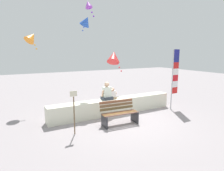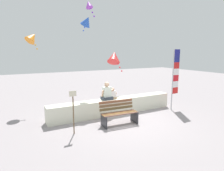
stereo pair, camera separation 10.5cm
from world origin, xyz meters
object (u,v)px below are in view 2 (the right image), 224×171
object	(u,v)px
person_adult	(107,93)
kite_red	(114,57)
flag_banner	(175,75)
kite_purple	(89,5)
kite_blue	(87,21)
park_bench	(119,114)
sign_post	(73,109)
person_child	(113,94)
kite_orange	(32,37)

from	to	relation	value
person_adult	kite_red	bearing A→B (deg)	51.54
flag_banner	kite_red	distance (m)	3.10
kite_purple	kite_blue	bearing A→B (deg)	75.03
park_bench	sign_post	size ratio (longest dim) A/B	0.97
flag_banner	kite_blue	size ratio (longest dim) A/B	2.99
person_child	sign_post	world-z (taller)	sign_post
flag_banner	kite_blue	world-z (taller)	kite_blue
kite_orange	kite_purple	distance (m)	3.20
park_bench	person_child	distance (m)	1.35
kite_red	kite_blue	bearing A→B (deg)	109.13
kite_orange	sign_post	xyz separation A→B (m)	(0.68, -4.06, -2.54)
kite_red	person_child	bearing A→B (deg)	-120.14
flag_banner	person_child	bearing A→B (deg)	165.22
park_bench	person_adult	xyz separation A→B (m)	(0.10, 1.20, 0.58)
person_adult	kite_blue	bearing A→B (deg)	82.68
person_child	kite_blue	distance (m)	4.91
kite_orange	kite_red	xyz separation A→B (m)	(3.69, -1.36, -0.93)
kite_orange	sign_post	bearing A→B (deg)	-80.51
person_child	kite_purple	world-z (taller)	kite_purple
flag_banner	kite_red	world-z (taller)	kite_red
kite_blue	kite_red	size ratio (longest dim) A/B	0.81
sign_post	person_adult	bearing A→B (deg)	34.37
person_adult	park_bench	bearing A→B (deg)	-94.60
park_bench	kite_orange	distance (m)	5.56
person_adult	kite_purple	world-z (taller)	kite_purple
sign_post	kite_red	bearing A→B (deg)	41.93
person_child	kite_purple	size ratio (longest dim) A/B	0.60
person_child	kite_red	size ratio (longest dim) A/B	0.41
kite_red	park_bench	bearing A→B (deg)	-114.98
kite_blue	sign_post	size ratio (longest dim) A/B	0.64
park_bench	kite_blue	world-z (taller)	kite_blue
flag_banner	kite_purple	bearing A→B (deg)	135.91
person_child	kite_red	world-z (taller)	kite_red
person_child	kite_purple	xyz separation A→B (m)	(-0.18, 2.21, 4.17)
person_child	kite_purple	bearing A→B (deg)	94.72
person_child	kite_orange	distance (m)	4.72
kite_blue	kite_purple	world-z (taller)	kite_purple
flag_banner	kite_blue	bearing A→B (deg)	123.51
kite_blue	flag_banner	bearing A→B (deg)	-56.49
kite_orange	kite_blue	size ratio (longest dim) A/B	0.97
kite_purple	sign_post	xyz separation A→B (m)	(-2.01, -3.50, -4.19)
flag_banner	sign_post	distance (m)	5.16
person_child	sign_post	xyz separation A→B (m)	(-2.19, -1.29, -0.01)
kite_purple	flag_banner	bearing A→B (deg)	-44.09
kite_orange	kite_blue	bearing A→B (deg)	11.70
person_child	kite_blue	xyz separation A→B (m)	(0.13, 3.39, 3.55)
person_adult	flag_banner	bearing A→B (deg)	-13.42
park_bench	kite_purple	xyz separation A→B (m)	(0.22, 3.41, 4.65)
person_adult	kite_purple	xyz separation A→B (m)	(0.12, 2.21, 4.06)
park_bench	kite_blue	size ratio (longest dim) A/B	1.51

